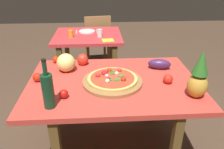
# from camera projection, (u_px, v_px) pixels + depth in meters

# --- Properties ---
(ground_plane) EXTENTS (10.00, 10.00, 0.00)m
(ground_plane) POSITION_uv_depth(u_px,v_px,m) (113.00, 148.00, 2.12)
(ground_plane) COLOR #4C3828
(display_table) EXTENTS (1.35, 0.93, 0.72)m
(display_table) POSITION_uv_depth(u_px,v_px,m) (113.00, 90.00, 1.83)
(display_table) COLOR brown
(display_table) RESTS_ON ground_plane
(background_table) EXTENTS (0.88, 0.77, 0.72)m
(background_table) POSITION_uv_depth(u_px,v_px,m) (88.00, 43.00, 3.01)
(background_table) COLOR brown
(background_table) RESTS_ON ground_plane
(dining_chair) EXTENTS (0.45, 0.45, 0.85)m
(dining_chair) POSITION_uv_depth(u_px,v_px,m) (97.00, 38.00, 3.62)
(dining_chair) COLOR olive
(dining_chair) RESTS_ON ground_plane
(pizza_board) EXTENTS (0.47, 0.47, 0.02)m
(pizza_board) POSITION_uv_depth(u_px,v_px,m) (112.00, 82.00, 1.76)
(pizza_board) COLOR olive
(pizza_board) RESTS_ON display_table
(pizza) EXTENTS (0.39, 0.39, 0.06)m
(pizza) POSITION_uv_depth(u_px,v_px,m) (112.00, 78.00, 1.75)
(pizza) COLOR #E1B45B
(pizza) RESTS_ON pizza_board
(wine_bottle) EXTENTS (0.08, 0.08, 0.34)m
(wine_bottle) POSITION_uv_depth(u_px,v_px,m) (48.00, 90.00, 1.42)
(wine_bottle) COLOR #123A23
(wine_bottle) RESTS_ON display_table
(pineapple_left) EXTENTS (0.14, 0.14, 0.34)m
(pineapple_left) POSITION_uv_depth(u_px,v_px,m) (199.00, 77.00, 1.52)
(pineapple_left) COLOR gold
(pineapple_left) RESTS_ON display_table
(melon) EXTENTS (0.16, 0.16, 0.16)m
(melon) POSITION_uv_depth(u_px,v_px,m) (66.00, 63.00, 1.93)
(melon) COLOR #E2DA77
(melon) RESTS_ON display_table
(bell_pepper) EXTENTS (0.10, 0.10, 0.11)m
(bell_pepper) POSITION_uv_depth(u_px,v_px,m) (83.00, 60.00, 2.06)
(bell_pepper) COLOR red
(bell_pepper) RESTS_ON display_table
(eggplant) EXTENTS (0.21, 0.13, 0.09)m
(eggplant) POSITION_uv_depth(u_px,v_px,m) (159.00, 64.00, 1.99)
(eggplant) COLOR #41214F
(eggplant) RESTS_ON display_table
(tomato_beside_pepper) EXTENTS (0.08, 0.08, 0.08)m
(tomato_beside_pepper) POSITION_uv_depth(u_px,v_px,m) (168.00, 79.00, 1.75)
(tomato_beside_pepper) COLOR red
(tomato_beside_pepper) RESTS_ON display_table
(tomato_by_bottle) EXTENTS (0.06, 0.06, 0.06)m
(tomato_by_bottle) POSITION_uv_depth(u_px,v_px,m) (56.00, 60.00, 2.11)
(tomato_by_bottle) COLOR red
(tomato_by_bottle) RESTS_ON display_table
(tomato_near_board) EXTENTS (0.06, 0.06, 0.06)m
(tomato_near_board) POSITION_uv_depth(u_px,v_px,m) (64.00, 94.00, 1.56)
(tomato_near_board) COLOR red
(tomato_near_board) RESTS_ON display_table
(tomato_at_corner) EXTENTS (0.07, 0.07, 0.07)m
(tomato_at_corner) POSITION_uv_depth(u_px,v_px,m) (37.00, 77.00, 1.78)
(tomato_at_corner) COLOR red
(tomato_at_corner) RESTS_ON display_table
(drinking_glass_juice) EXTENTS (0.06, 0.06, 0.09)m
(drinking_glass_juice) POSITION_uv_depth(u_px,v_px,m) (71.00, 34.00, 2.83)
(drinking_glass_juice) COLOR orange
(drinking_glass_juice) RESTS_ON background_table
(drinking_glass_water) EXTENTS (0.07, 0.07, 0.10)m
(drinking_glass_water) POSITION_uv_depth(u_px,v_px,m) (100.00, 33.00, 2.84)
(drinking_glass_water) COLOR silver
(drinking_glass_water) RESTS_ON background_table
(dinner_plate) EXTENTS (0.22, 0.22, 0.02)m
(dinner_plate) POSITION_uv_depth(u_px,v_px,m) (87.00, 31.00, 3.06)
(dinner_plate) COLOR white
(dinner_plate) RESTS_ON background_table
(fork_utensil) EXTENTS (0.03, 0.18, 0.01)m
(fork_utensil) POSITION_uv_depth(u_px,v_px,m) (77.00, 32.00, 3.06)
(fork_utensil) COLOR silver
(fork_utensil) RESTS_ON background_table
(knife_utensil) EXTENTS (0.02, 0.18, 0.01)m
(knife_utensil) POSITION_uv_depth(u_px,v_px,m) (97.00, 31.00, 3.07)
(knife_utensil) COLOR silver
(knife_utensil) RESTS_ON background_table
(napkin_folded) EXTENTS (0.15, 0.14, 0.01)m
(napkin_folded) POSITION_uv_depth(u_px,v_px,m) (108.00, 40.00, 2.73)
(napkin_folded) COLOR yellow
(napkin_folded) RESTS_ON background_table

